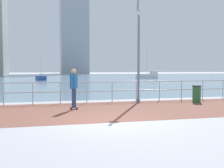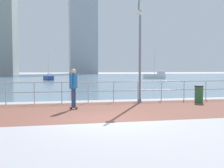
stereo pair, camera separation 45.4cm
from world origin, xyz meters
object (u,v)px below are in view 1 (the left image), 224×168
at_px(lamppost, 138,46).
at_px(skateboarder, 74,85).
at_px(sailboat_ivory, 148,76).
at_px(trash_bin, 197,94).
at_px(sailboat_navy, 41,77).

bearing_deg(lamppost, skateboarder, -156.60).
height_order(skateboarder, sailboat_ivory, sailboat_ivory).
distance_m(skateboarder, trash_bin, 6.84).
distance_m(sailboat_ivory, sailboat_navy, 20.38).
bearing_deg(lamppost, trash_bin, -9.44).
distance_m(lamppost, trash_bin, 4.12).
height_order(trash_bin, sailboat_ivory, sailboat_ivory).
height_order(skateboarder, sailboat_navy, sailboat_navy).
xyz_separation_m(skateboarder, sailboat_navy, (-2.14, 33.84, -0.66)).
bearing_deg(sailboat_ivory, lamppost, -112.21).
height_order(lamppost, sailboat_navy, lamppost).
xyz_separation_m(trash_bin, sailboat_ivory, (11.27, 35.91, 0.11)).
relative_size(trash_bin, sailboat_ivory, 0.15).
xyz_separation_m(lamppost, trash_bin, (3.18, -0.53, -2.58)).
distance_m(lamppost, sailboat_navy, 32.90).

